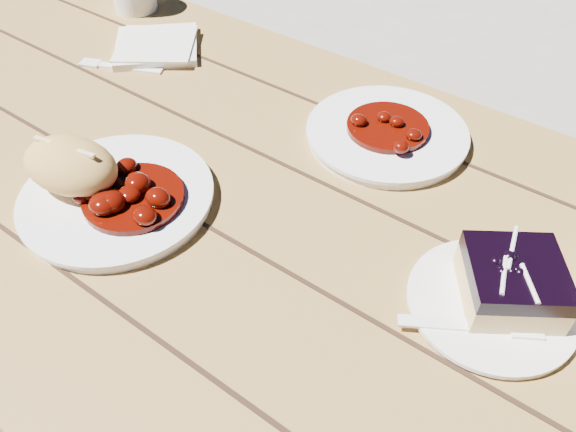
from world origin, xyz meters
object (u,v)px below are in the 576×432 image
Objects in this scene: dessert_plate at (491,304)px; second_plate at (387,134)px; main_plate at (118,198)px; bread_roll at (71,166)px; blueberry_cake at (512,281)px; picnic_table at (297,294)px.

second_plate is (-0.25, 0.21, 0.00)m from dessert_plate.
main_plate is 1.87× the size of bread_roll.
blueberry_cake reaches higher than dessert_plate.
dessert_plate is at bearing 15.70° from main_plate.
picnic_table is at bearing 28.31° from main_plate.
main_plate is 0.49m from dessert_plate.
blueberry_cake is at bearing 6.71° from picnic_table.
blueberry_cake is 0.33m from second_plate.
main_plate is at bearing -164.30° from dessert_plate.
bread_roll is 0.56× the size of second_plate.
second_plate is at bearing 140.39° from dessert_plate.
bread_roll is 0.96× the size of blueberry_cake.
picnic_table is 0.31m from dessert_plate.
second_plate is at bearing 52.44° from bread_roll.
bread_roll is 0.46m from second_plate.
picnic_table is 0.30m from main_plate.
bread_roll reaches higher than dessert_plate.
second_plate is at bearing 56.85° from main_plate.
blueberry_cake is (0.54, 0.17, -0.01)m from bread_roll.
main_plate is 1.05× the size of second_plate.
blueberry_cake is at bearing 17.33° from bread_roll.
blueberry_cake is (0.27, 0.03, 0.20)m from picnic_table.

